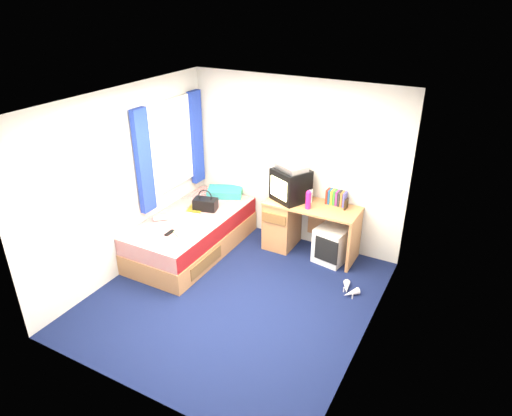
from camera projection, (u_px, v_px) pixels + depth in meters
The scene contains 20 objects.
ground at pixel (235, 297), 5.63m from camera, with size 3.40×3.40×0.00m, color #0C1438.
room_shell at pixel (232, 189), 5.00m from camera, with size 3.40×3.40×3.40m.
bed at pixel (192, 234), 6.52m from camera, with size 1.01×2.00×0.54m.
pillow at pixel (225, 192), 7.02m from camera, with size 0.52×0.33×0.11m, color #1954A6.
desk at pixel (294, 222), 6.53m from camera, with size 1.30×0.55×0.75m.
storage_cube at pixel (331, 245), 6.27m from camera, with size 0.40×0.40×0.50m, color silver.
crt_tv at pixel (291, 185), 6.31m from camera, with size 0.59×0.57×0.45m.
vcr at pixel (291, 167), 6.20m from camera, with size 0.41×0.29×0.08m, color #BCBCBF.
book_row at pixel (336, 198), 6.23m from camera, with size 0.27×0.13×0.20m.
picture_frame at pixel (346, 204), 6.11m from camera, with size 0.02×0.12×0.14m, color black.
pink_water_bottle at pixel (308, 201), 6.10m from camera, with size 0.07×0.07×0.24m, color #CB1C74.
aerosol_can at pixel (310, 196), 6.29m from camera, with size 0.05×0.05×0.20m, color silver.
handbag at pixel (205, 204), 6.56m from camera, with size 0.37×0.26×0.31m.
towel at pixel (192, 222), 6.14m from camera, with size 0.34×0.28×0.11m, color silver.
magazine at pixel (196, 208), 6.63m from camera, with size 0.21×0.28×0.01m, color yellow.
water_bottle at pixel (161, 218), 6.28m from camera, with size 0.07×0.07×0.20m, color #B4BEC6.
colour_swatch_fan at pixel (177, 233), 5.95m from camera, with size 0.22×0.06×0.01m, color yellow.
remote_control at pixel (169, 233), 5.96m from camera, with size 0.05×0.16×0.02m, color black.
window_assembly at pixel (171, 147), 6.38m from camera, with size 0.11×1.42×1.40m.
white_heels at pixel (349, 290), 5.69m from camera, with size 0.26×0.33×0.09m.
Camera 1 is at (2.41, -3.90, 3.46)m, focal length 32.00 mm.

